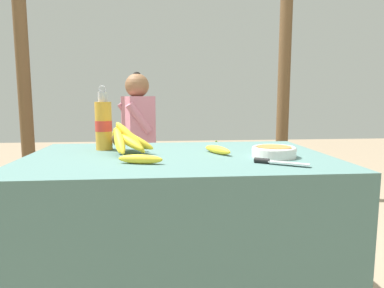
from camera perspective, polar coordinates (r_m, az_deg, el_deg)
The scene contains 12 objects.
market_counter at distance 1.56m, azimuth -2.29°, elevation -14.54°, with size 1.28×0.83×0.69m.
banana_bunch_ripe at distance 1.51m, azimuth -11.01°, elevation 0.91°, with size 0.21×0.31×0.15m.
serving_bowl at distance 1.45m, azimuth 13.49°, elevation -1.15°, with size 0.18×0.18×0.04m.
water_bottle at distance 1.65m, azimuth -14.52°, elevation 3.18°, with size 0.08×0.08×0.30m.
loose_banana_front at distance 1.28m, azimuth -8.61°, elevation -2.51°, with size 0.17×0.08×0.04m.
loose_banana_side at distance 1.49m, azimuth 4.27°, elevation -0.96°, with size 0.11×0.18×0.04m.
knife at distance 1.29m, azimuth 13.34°, elevation -2.87°, with size 0.18×0.13×0.02m.
wooden_bench at distance 2.88m, azimuth -5.45°, elevation -3.49°, with size 1.74×0.32×0.45m.
seated_vendor at distance 2.81m, azimuth -9.90°, elevation 2.01°, with size 0.46×0.43×1.14m.
banana_bunch_green at distance 2.91m, azimuth 4.65°, elevation -0.67°, with size 0.15×0.28×0.14m.
support_post_near at distance 3.41m, azimuth -26.49°, elevation 13.85°, with size 0.11×0.11×2.69m.
support_post_far at distance 3.41m, azimuth 15.22°, elevation 14.38°, with size 0.11×0.11×2.69m.
Camera 1 is at (-0.07, -1.44, 0.93)m, focal length 32.00 mm.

